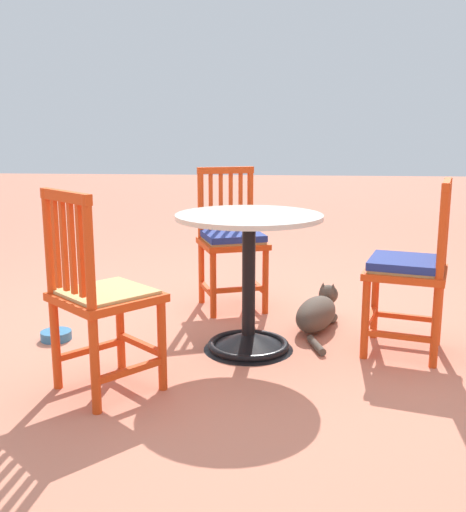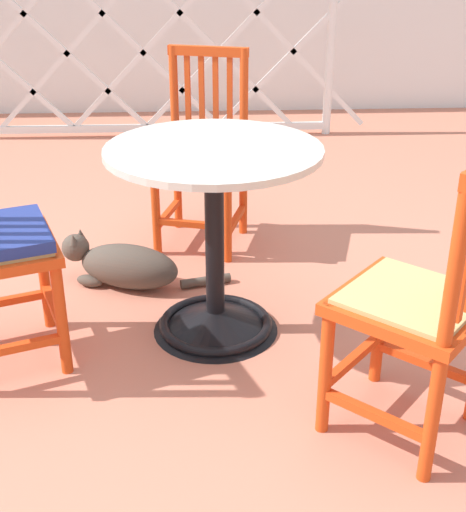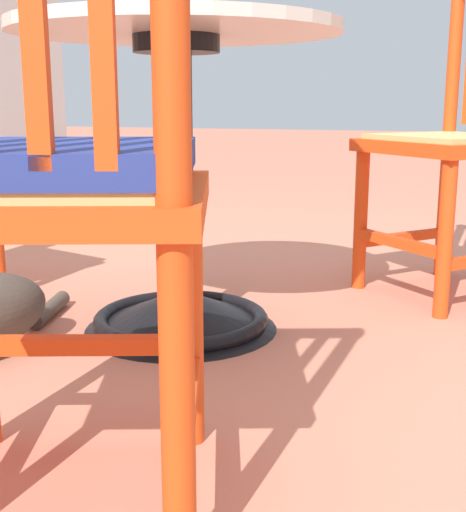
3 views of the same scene
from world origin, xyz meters
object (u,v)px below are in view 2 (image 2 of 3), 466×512
at_px(orange_chair_at_corner, 201,154).
at_px(tabby_cat, 121,265).
at_px(orange_chair_near_fence, 421,307).
at_px(cafe_table, 215,263).

distance_m(orange_chair_at_corner, tabby_cat, 0.67).
bearing_deg(orange_chair_near_fence, cafe_table, 133.05).
xyz_separation_m(orange_chair_at_corner, orange_chair_near_fence, (0.61, -1.44, -0.01)).
xyz_separation_m(orange_chair_near_fence, tabby_cat, (-0.97, 1.00, -0.34)).
bearing_deg(cafe_table, orange_chair_at_corner, 92.52).
relative_size(cafe_table, orange_chair_near_fence, 0.83).
bearing_deg(cafe_table, orange_chair_near_fence, -46.95).
distance_m(orange_chair_near_fence, tabby_cat, 1.43).
xyz_separation_m(orange_chair_at_corner, tabby_cat, (-0.36, -0.44, -0.35)).
bearing_deg(tabby_cat, cafe_table, -44.73).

